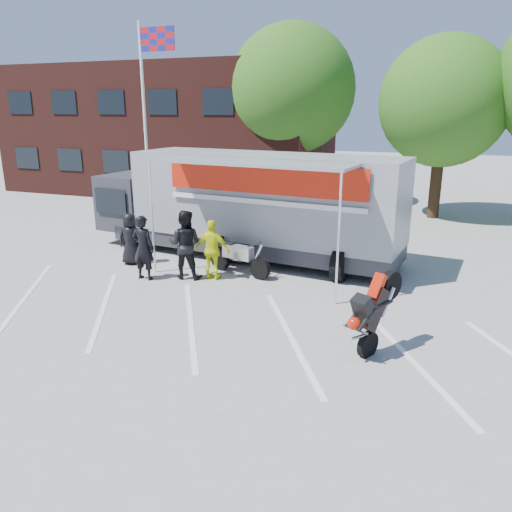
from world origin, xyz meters
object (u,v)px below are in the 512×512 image
Objects in this scene: spectator_leather_a at (131,239)px; spectator_hivis at (213,250)px; flagpole at (149,99)px; spectator_leather_b at (143,248)px; parked_motorcycle at (240,274)px; tree_mid at (444,102)px; transporter_truck at (251,256)px; tree_left at (292,90)px; stunt_bike_rider at (383,347)px; spectator_leather_c at (185,245)px.

spectator_hivis is (3.00, -0.43, 0.05)m from spectator_leather_a.
flagpole is 8.84m from spectator_leather_b.
parked_motorcycle is 1.21m from spectator_hivis.
tree_mid reaches higher than transporter_truck.
spectator_hivis is at bearing -116.64° from tree_mid.
tree_left reaches higher than transporter_truck.
tree_mid is 14.52m from spectator_leather_b.
flagpole is 7.59m from spectator_leather_a.
parked_motorcycle is (6.21, -5.49, -5.05)m from flagpole.
tree_mid reaches higher than parked_motorcycle.
tree_left reaches higher than tree_mid.
spectator_leather_b reaches higher than parked_motorcycle.
tree_mid is 4.26× the size of stunt_bike_rider.
flagpole is 8.96m from spectator_leather_c.
tree_mid is 3.89× the size of spectator_leather_c.
spectator_leather_a is at bearing -173.96° from stunt_bike_rider.
tree_left is 13.64m from spectator_leather_b.
flagpole is 12.31m from tree_mid.
tree_mid is at bearing -9.95° from parked_motorcycle.
transporter_truck is 4.90× the size of parked_motorcycle.
spectator_leather_c is (-6.36, -11.31, -3.96)m from tree_mid.
spectator_hivis reaches higher than transporter_truck.
spectator_leather_a is at bearing -24.80° from spectator_leather_c.
flagpole is 9.71m from parked_motorcycle.
tree_mid is at bearing 23.97° from flagpole.
parked_motorcycle is 5.59m from stunt_bike_rider.
tree_mid is 13.11m from spectator_hivis.
spectator_leather_c is at bearing -119.35° from tree_mid.
parked_motorcycle is at bearing -72.94° from transporter_truck.
spectator_leather_c reaches higher than stunt_bike_rider.
flagpole is 7.37m from tree_left.
tree_left reaches higher than flagpole.
spectator_leather_a is at bearing -65.05° from flagpole.
spectator_leather_b is 1.95m from spectator_hivis.
spectator_leather_a is at bearing -97.73° from tree_left.
tree_mid is at bearing 114.65° from stunt_bike_rider.
spectator_leather_b is at bearing 18.98° from spectator_hivis.
flagpole reaches higher than spectator_leather_a.
spectator_leather_b reaches higher than spectator_leather_a.
spectator_hivis is at bearing 157.92° from spectator_leather_a.
tree_left is 5.33× the size of spectator_leather_a.
tree_mid is at bearing -142.75° from spectator_leather_a.
flagpole is 9.34m from spectator_hivis.
flagpole reaches higher than tree_mid.
parked_motorcycle is 1.25× the size of spectator_hivis.
spectator_leather_c is at bearing 11.11° from spectator_hivis.
spectator_leather_c is 0.80m from spectator_hivis.
spectator_leather_a reaches higher than parked_motorcycle.
tree_left is at bearing 140.49° from stunt_bike_rider.
tree_left is 0.82× the size of transporter_truck.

